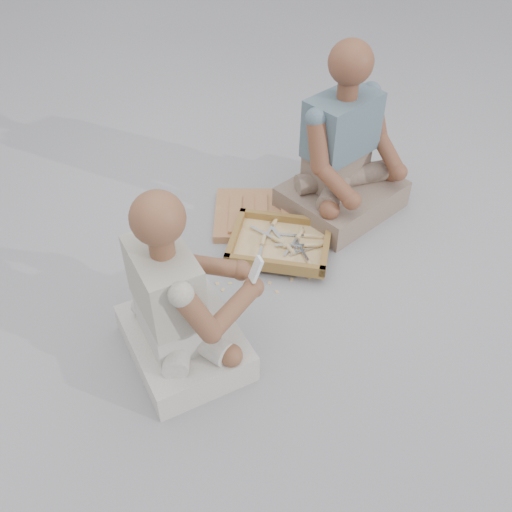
{
  "coord_description": "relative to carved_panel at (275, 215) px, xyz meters",
  "views": [
    {
      "loc": [
        -0.33,
        -1.71,
        1.95
      ],
      "look_at": [
        -0.1,
        0.1,
        0.3
      ],
      "focal_mm": 40.0,
      "sensor_mm": 36.0,
      "label": 1
    }
  ],
  "objects": [
    {
      "name": "chisel_11",
      "position": [
        0.1,
        -0.48,
        0.06
      ],
      "size": [
        0.06,
        0.22,
        0.02
      ],
      "rotation": [
        0.0,
        0.0,
        -1.38
      ],
      "color": "silver",
      "rests_on": "tool_tray"
    },
    {
      "name": "wood_chip_10",
      "position": [
        -0.16,
        -0.56,
        -0.02
      ],
      "size": [
        0.02,
        0.02,
        0.0
      ],
      "primitive_type": "cube",
      "rotation": [
        0.0,
        0.0,
        0.86
      ],
      "color": "#D5BB7D",
      "rests_on": "ground"
    },
    {
      "name": "wood_chip_11",
      "position": [
        0.09,
        -0.49,
        -0.02
      ],
      "size": [
        0.02,
        0.02,
        0.0
      ],
      "primitive_type": "cube",
      "rotation": [
        0.0,
        0.0,
        2.23
      ],
      "color": "#D5BB7D",
      "rests_on": "ground"
    },
    {
      "name": "wood_chip_3",
      "position": [
        -0.19,
        -0.36,
        -0.02
      ],
      "size": [
        0.02,
        0.02,
        0.0
      ],
      "primitive_type": "cube",
      "rotation": [
        0.0,
        0.0,
        0.35
      ],
      "color": "#D5BB7D",
      "rests_on": "ground"
    },
    {
      "name": "wood_chip_15",
      "position": [
        -0.29,
        -0.48,
        -0.02
      ],
      "size": [
        0.02,
        0.02,
        0.0
      ],
      "primitive_type": "cube",
      "rotation": [
        0.0,
        0.0,
        0.02
      ],
      "color": "#D5BB7D",
      "rests_on": "ground"
    },
    {
      "name": "chisel_5",
      "position": [
        0.09,
        -0.23,
        0.05
      ],
      "size": [
        0.09,
        0.21,
        0.02
      ],
      "rotation": [
        0.0,
        0.0,
        1.22
      ],
      "color": "silver",
      "rests_on": "tool_tray"
    },
    {
      "name": "chisel_0",
      "position": [
        0.01,
        -0.33,
        0.06
      ],
      "size": [
        0.09,
        0.21,
        0.02
      ],
      "rotation": [
        0.0,
        0.0,
        -1.22
      ],
      "color": "silver",
      "rests_on": "tool_tray"
    },
    {
      "name": "chisel_1",
      "position": [
        -0.04,
        -0.27,
        0.06
      ],
      "size": [
        0.16,
        0.17,
        0.02
      ],
      "rotation": [
        0.0,
        0.0,
        -0.82
      ],
      "color": "silver",
      "rests_on": "tool_tray"
    },
    {
      "name": "wood_chip_5",
      "position": [
        -0.29,
        -0.11,
        -0.02
      ],
      "size": [
        0.02,
        0.02,
        0.0
      ],
      "primitive_type": "cube",
      "rotation": [
        0.0,
        0.0,
        1.96
      ],
      "color": "#D5BB7D",
      "rests_on": "ground"
    },
    {
      "name": "chisel_8",
      "position": [
        -0.01,
        -0.28,
        0.05
      ],
      "size": [
        0.06,
        0.22,
        0.02
      ],
      "rotation": [
        0.0,
        0.0,
        -1.36
      ],
      "color": "silver",
      "rests_on": "tool_tray"
    },
    {
      "name": "wood_chip_12",
      "position": [
        -0.08,
        -0.57,
        -0.02
      ],
      "size": [
        0.02,
        0.02,
        0.0
      ],
      "primitive_type": "cube",
      "rotation": [
        0.0,
        0.0,
        1.78
      ],
      "color": "#D5BB7D",
      "rests_on": "ground"
    },
    {
      "name": "wood_chip_7",
      "position": [
        0.01,
        -0.49,
        -0.02
      ],
      "size": [
        0.02,
        0.02,
        0.0
      ],
      "primitive_type": "cube",
      "rotation": [
        0.0,
        0.0,
        1.36
      ],
      "color": "#D5BB7D",
      "rests_on": "ground"
    },
    {
      "name": "wood_chip_13",
      "position": [
        0.05,
        0.09,
        -0.02
      ],
      "size": [
        0.02,
        0.02,
        0.0
      ],
      "primitive_type": "cube",
      "rotation": [
        0.0,
        0.0,
        1.89
      ],
      "color": "#D5BB7D",
      "rests_on": "ground"
    },
    {
      "name": "wood_chip_14",
      "position": [
        -0.33,
        -0.52,
        -0.02
      ],
      "size": [
        0.02,
        0.02,
        0.0
      ],
      "primitive_type": "cube",
      "rotation": [
        0.0,
        0.0,
        0.77
      ],
      "color": "#D5BB7D",
      "rests_on": "ground"
    },
    {
      "name": "chisel_3",
      "position": [
        0.12,
        -0.26,
        0.05
      ],
      "size": [
        0.22,
        0.07,
        0.02
      ],
      "rotation": [
        0.0,
        0.0,
        -0.24
      ],
      "color": "silver",
      "rests_on": "tool_tray"
    },
    {
      "name": "chisel_10",
      "position": [
        0.16,
        -0.34,
        0.05
      ],
      "size": [
        0.21,
        0.08,
        0.02
      ],
      "rotation": [
        0.0,
        0.0,
        0.31
      ],
      "color": "silver",
      "rests_on": "tool_tray"
    },
    {
      "name": "wood_chip_8",
      "position": [
        -0.29,
        -0.09,
        -0.02
      ],
      "size": [
        0.02,
        0.02,
        0.0
      ],
      "primitive_type": "cube",
      "rotation": [
        0.0,
        0.0,
        1.19
      ],
      "color": "#D5BB7D",
      "rests_on": "ground"
    },
    {
      "name": "wood_chip_6",
      "position": [
        -0.36,
        -0.47,
        -0.02
      ],
      "size": [
        0.02,
        0.02,
        0.0
      ],
      "primitive_type": "cube",
      "rotation": [
        0.0,
        0.0,
        0.44
      ],
      "color": "#D5BB7D",
      "rests_on": "ground"
    },
    {
      "name": "wood_chip_9",
      "position": [
        -0.28,
        -0.42,
        -0.02
      ],
      "size": [
        0.02,
        0.02,
        0.0
      ],
      "primitive_type": "cube",
      "rotation": [
        0.0,
        0.0,
        2.13
      ],
      "color": "#D5BB7D",
      "rests_on": "ground"
    },
    {
      "name": "craftsman",
      "position": [
        -0.53,
        -0.88,
        0.27
      ],
      "size": [
        0.64,
        0.66,
        0.85
      ],
      "rotation": [
        0.0,
        0.0,
        -1.22
      ],
      "color": "beige",
      "rests_on": "ground"
    },
    {
      "name": "wood_chip_4",
      "position": [
        0.28,
        0.09,
        -0.02
      ],
      "size": [
        0.02,
        0.02,
        0.0
      ],
      "primitive_type": "cube",
      "rotation": [
        0.0,
        0.0,
        1.67
      ],
      "color": "#D5BB7D",
      "rests_on": "ground"
    },
    {
      "name": "ground",
      "position": [
        -0.08,
        -0.73,
        -0.02
      ],
      "size": [
        60.0,
        60.0,
        0.0
      ],
      "primitive_type": "plane",
      "color": "#98979D",
      "rests_on": "ground"
    },
    {
      "name": "wood_chip_2",
      "position": [
        -0.22,
        -0.49,
        -0.02
      ],
      "size": [
        0.02,
        0.02,
        0.0
      ],
      "primitive_type": "cube",
      "rotation": [
        0.0,
        0.0,
        2.02
      ],
      "color": "#D5BB7D",
      "rests_on": "ground"
    },
    {
      "name": "wood_chip_0",
      "position": [
        -0.18,
        -0.02,
        -0.02
      ],
      "size": [
        0.02,
        0.02,
        0.0
      ],
      "primitive_type": "cube",
      "rotation": [
        0.0,
        0.0,
        2.64
      ],
      "color": "#D5BB7D",
      "rests_on": "ground"
    },
    {
      "name": "chisel_4",
      "position": [
        -0.11,
        -0.3,
        0.06
      ],
      "size": [
        0.08,
        0.22,
        0.02
      ],
      "rotation": [
        0.0,
        0.0,
        1.27
      ],
      "color": "silver",
      "rests_on": "tool_tray"
    },
    {
      "name": "chisel_2",
      "position": [
        -0.03,
        -0.14,
        0.05
      ],
      "size": [
        0.12,
        0.2,
        0.02
      ],
      "rotation": [
        0.0,
        0.0,
        1.05
      ],
      "color": "silver",
      "rests_on": "tool_tray"
    },
    {
      "name": "chisel_7",
      "position": [
        0.08,
        -0.26,
        0.05
      ],
      "size": [
        0.14,
        0.19,
        0.02
      ],
      "rotation": [
        0.0,
        0.0,
        0.95
      ],
      "color": "silver",
      "rests_on": "tool_tray"
    },
    {
      "name": "carved_panel",
      "position": [
        0.0,
        0.0,
        0.0
      ],
      "size": [
        0.71,
        0.52,
        0.04
      ],
      "primitive_type": "cube",
      "rotation": [
        0.0,
        0.0,
        -0.13
      ],
      "color": "#9B6B3C",
      "rests_on": "ground"
    },
    {
      "name": "chisel_9",
      "position": [
        0.11,
        -0.34,
        0.06
      ],
      "size": [
        0.22,
        0.05,
        0.02
      ],
      "rotation": [
        0.0,
        0.0,
        -0.15
      ],
      "color": "silver",
      "rests_on": "tool_tray"
    },
    {
      "name": "mobile_phone",
      "position": [
        -0.21,
        -0.83,
        0.39
      ],
      "size": [
        0.06,
        0.06,
        0.11
      ],
      "rotation": [
        -0.35,
        0.0,
        -1.3
      ],
      "color": "silver",
      "rests_on": "craftsman"
    },
    {
      "name": "wood_chip_1",
      "position": [
        -0.1,
        -0.5,
        -0.02
      ],
      "size": [
        0.02,
        0.02,
        0.0
      ],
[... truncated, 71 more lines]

